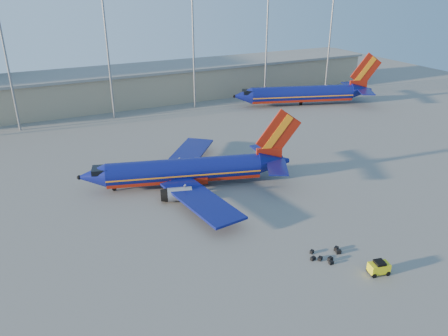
% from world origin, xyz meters
% --- Properties ---
extents(ground, '(220.00, 220.00, 0.00)m').
position_xyz_m(ground, '(0.00, 0.00, 0.00)').
color(ground, slate).
rests_on(ground, ground).
extents(terminal_building, '(122.00, 16.00, 8.50)m').
position_xyz_m(terminal_building, '(10.00, 58.00, 4.32)').
color(terminal_building, gray).
rests_on(terminal_building, ground).
extents(light_mast_row, '(101.60, 1.60, 28.65)m').
position_xyz_m(light_mast_row, '(5.00, 46.00, 17.55)').
color(light_mast_row, gray).
rests_on(light_mast_row, ground).
extents(aircraft_main, '(33.35, 31.63, 11.56)m').
position_xyz_m(aircraft_main, '(-2.47, 5.65, 2.47)').
color(aircraft_main, navy).
rests_on(aircraft_main, ground).
extents(aircraft_second, '(36.33, 18.87, 12.69)m').
position_xyz_m(aircraft_second, '(40.82, 36.04, 2.91)').
color(aircraft_second, navy).
rests_on(aircraft_second, ground).
extents(baggage_tug, '(2.45, 1.78, 1.59)m').
position_xyz_m(baggage_tug, '(7.86, -24.01, 0.83)').
color(baggage_tug, yellow).
rests_on(baggage_tug, ground).
extents(luggage_pile, '(4.30, 3.18, 0.51)m').
position_xyz_m(luggage_pile, '(4.77, -19.12, 0.22)').
color(luggage_pile, black).
rests_on(luggage_pile, ground).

